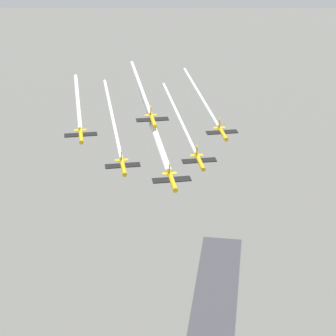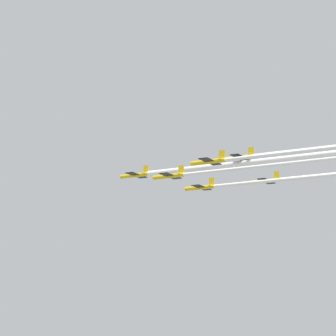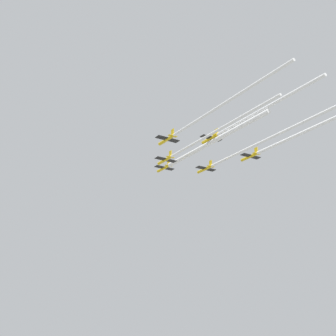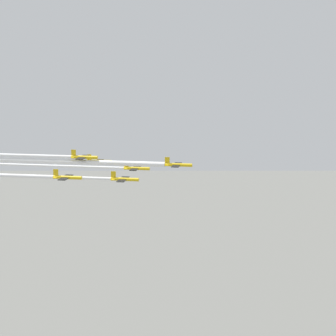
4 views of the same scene
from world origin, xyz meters
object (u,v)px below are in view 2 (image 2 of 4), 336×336
at_px(jet_0, 136,175).
at_px(jet_4, 239,157).
at_px(jet_2, 201,187).
at_px(jet_5, 266,181).
at_px(jet_1, 170,176).
at_px(jet_3, 209,161).

distance_m(jet_0, jet_4, 27.51).
xyz_separation_m(jet_2, jet_5, (-8.84, -13.26, 1.72)).
xyz_separation_m(jet_1, jet_5, (-1.79, -27.81, 1.75)).
distance_m(jet_2, jet_5, 16.03).
distance_m(jet_0, jet_5, 31.90).
distance_m(jet_2, jet_4, 16.53).
height_order(jet_0, jet_4, jet_4).
height_order(jet_0, jet_5, jet_0).
bearing_deg(jet_0, jet_3, -120.47).
xyz_separation_m(jet_0, jet_3, (-31.77, 2.56, -2.67)).
bearing_deg(jet_1, jet_5, -29.54).
xyz_separation_m(jet_2, jet_4, (-15.89, 1.28, 4.39)).
height_order(jet_4, jet_5, jet_4).
relative_size(jet_1, jet_2, 1.00).
distance_m(jet_1, jet_2, 16.16).
xyz_separation_m(jet_2, jet_3, (-22.94, 15.82, 0.27)).
bearing_deg(jet_2, jet_1, -180.00).
relative_size(jet_1, jet_3, 1.00).
bearing_deg(jet_4, jet_0, 90.00).
height_order(jet_2, jet_3, jet_3).
height_order(jet_2, jet_4, jet_4).
relative_size(jet_1, jet_5, 1.00).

